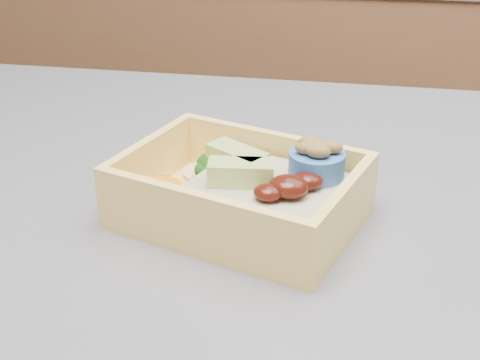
# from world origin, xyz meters

# --- Properties ---
(bento_box) EXTENTS (0.19, 0.16, 0.06)m
(bento_box) POSITION_xyz_m (0.22, -0.00, 0.94)
(bento_box) COLOR #FFD369
(bento_box) RESTS_ON island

